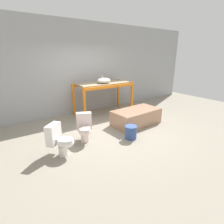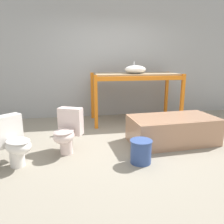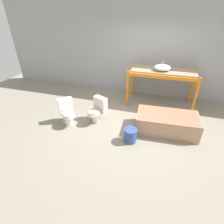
{
  "view_description": "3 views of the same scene",
  "coord_description": "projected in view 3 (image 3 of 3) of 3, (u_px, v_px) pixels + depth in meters",
  "views": [
    {
      "loc": [
        -2.69,
        -3.9,
        2.05
      ],
      "look_at": [
        -0.33,
        -0.46,
        0.7
      ],
      "focal_mm": 28.0,
      "sensor_mm": 36.0,
      "label": 1
    },
    {
      "loc": [
        -0.87,
        -3.56,
        1.45
      ],
      "look_at": [
        -0.31,
        -0.41,
        0.67
      ],
      "focal_mm": 35.0,
      "sensor_mm": 36.0,
      "label": 2
    },
    {
      "loc": [
        0.56,
        -3.98,
        2.73
      ],
      "look_at": [
        -0.51,
        -0.45,
        0.52
      ],
      "focal_mm": 28.0,
      "sensor_mm": 36.0,
      "label": 3
    }
  ],
  "objects": [
    {
      "name": "shelving_rack",
      "position": [
        163.0,
        75.0,
        5.29
      ],
      "size": [
        2.02,
        0.93,
        1.13
      ],
      "color": "orange",
      "rests_on": "ground_plane"
    },
    {
      "name": "toilet_far",
      "position": [
        97.0,
        110.0,
        4.69
      ],
      "size": [
        0.54,
        0.63,
        0.69
      ],
      "rotation": [
        0.0,
        0.0,
        -0.43
      ],
      "color": "silver",
      "rests_on": "ground_plane"
    },
    {
      "name": "ground_plane",
      "position": [
        134.0,
        123.0,
        4.81
      ],
      "size": [
        12.0,
        12.0,
        0.0
      ],
      "primitive_type": "plane",
      "color": "gray"
    },
    {
      "name": "warehouse_wall_rear",
      "position": [
        149.0,
        48.0,
        5.68
      ],
      "size": [
        10.8,
        0.08,
        3.2
      ],
      "color": "#9EA0A3",
      "rests_on": "ground_plane"
    },
    {
      "name": "bathtub_main",
      "position": [
        167.0,
        122.0,
        4.38
      ],
      "size": [
        1.54,
        0.88,
        0.47
      ],
      "rotation": [
        0.0,
        0.0,
        0.06
      ],
      "color": "tan",
      "rests_on": "ground_plane"
    },
    {
      "name": "sink_basin",
      "position": [
        162.0,
        68.0,
        5.08
      ],
      "size": [
        0.48,
        0.4,
        0.26
      ],
      "color": "white",
      "rests_on": "shelving_rack"
    },
    {
      "name": "toilet_near",
      "position": [
        67.0,
        112.0,
        4.61
      ],
      "size": [
        0.61,
        0.63,
        0.69
      ],
      "rotation": [
        0.0,
        0.0,
        0.74
      ],
      "color": "white",
      "rests_on": "ground_plane"
    },
    {
      "name": "bucket_white",
      "position": [
        130.0,
        135.0,
        4.07
      ],
      "size": [
        0.32,
        0.32,
        0.34
      ],
      "color": "#334C8C",
      "rests_on": "ground_plane"
    }
  ]
}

